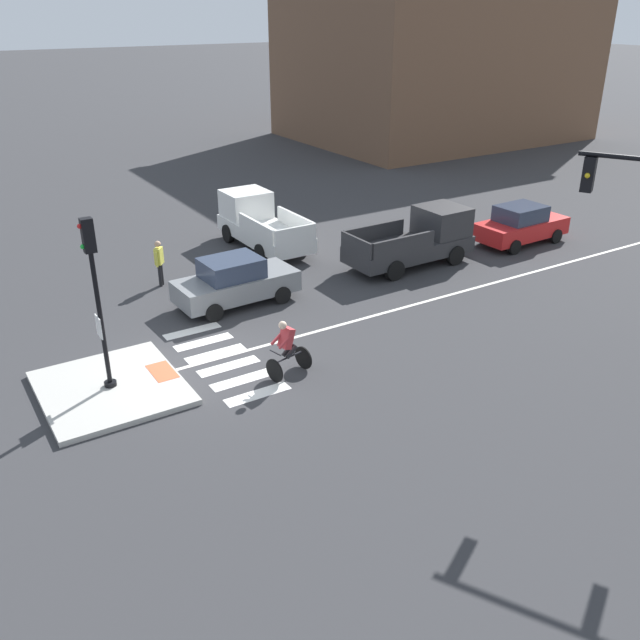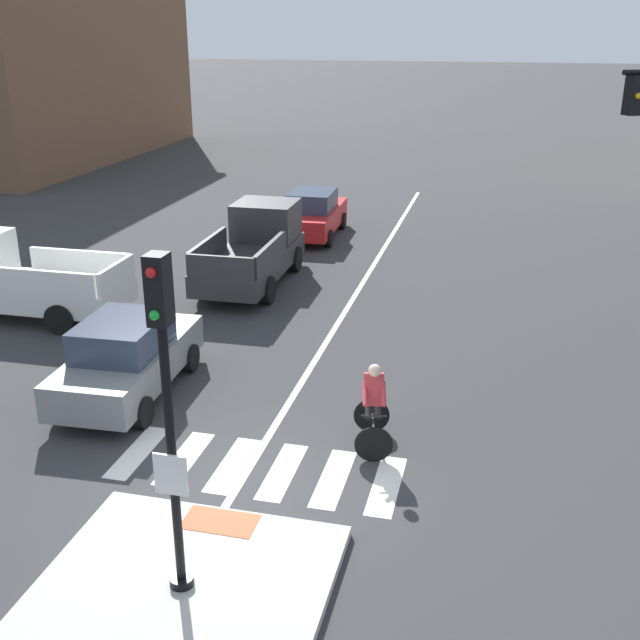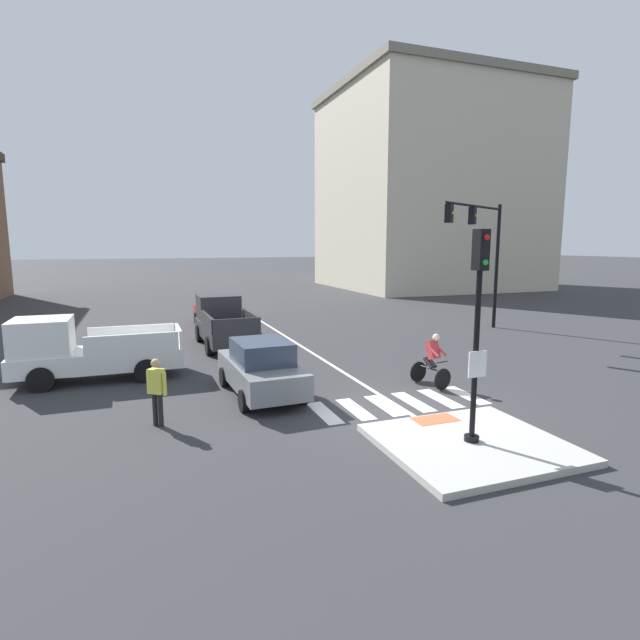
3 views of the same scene
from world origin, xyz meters
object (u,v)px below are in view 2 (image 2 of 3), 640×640
pickup_truck_charcoal_westbound_far (255,248)px  cyclist (373,404)px  car_red_westbound_distant (313,214)px  car_grey_westbound_near (127,357)px  pickup_truck_white_cross_left (10,279)px  signal_pole (167,399)px

pickup_truck_charcoal_westbound_far → cyclist: size_ratio=3.05×
cyclist → car_red_westbound_distant: bearing=108.4°
car_grey_westbound_near → pickup_truck_charcoal_westbound_far: (0.16, 7.73, 0.17)m
car_grey_westbound_near → cyclist: cyclist is taller
pickup_truck_white_cross_left → cyclist: pickup_truck_white_cross_left is taller
car_red_westbound_distant → signal_pole: bearing=-81.1°
car_red_westbound_distant → pickup_truck_white_cross_left: 10.94m
cyclist → pickup_truck_white_cross_left: bearing=156.5°
pickup_truck_white_cross_left → cyclist: (10.17, -4.42, -0.11)m
car_red_westbound_distant → pickup_truck_charcoal_westbound_far: size_ratio=0.81×
signal_pole → car_grey_westbound_near: bearing=122.8°
car_red_westbound_distant → cyclist: 14.59m
signal_pole → car_grey_westbound_near: (-3.39, 5.26, -2.06)m
car_red_westbound_distant → pickup_truck_white_cross_left: size_ratio=0.81×
car_red_westbound_distant → cyclist: size_ratio=2.47×
cyclist → pickup_truck_charcoal_westbound_far: bearing=120.0°
car_red_westbound_distant → pickup_truck_white_cross_left: bearing=-120.5°
pickup_truck_charcoal_westbound_far → cyclist: bearing=-60.0°
car_red_westbound_distant → pickup_truck_charcoal_westbound_far: 5.20m
pickup_truck_white_cross_left → signal_pole: bearing=-46.2°
car_grey_westbound_near → pickup_truck_white_cross_left: (-5.00, 3.48, 0.17)m
signal_pole → pickup_truck_white_cross_left: bearing=133.8°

